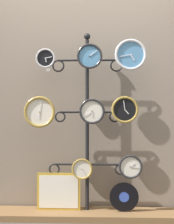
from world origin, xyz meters
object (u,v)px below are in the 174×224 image
object	(u,v)px
clock_top_center	(90,56)
vinyl_record	(124,197)
clock_top_right	(131,55)
clock_top_left	(45,58)
clock_middle_center	(92,111)
picture_frame	(59,191)
clock_bottom_right	(130,167)
clock_bottom_center	(82,169)
display_stand	(87,154)
clock_middle_right	(125,110)
clock_middle_left	(40,112)

from	to	relation	value
clock_top_center	vinyl_record	distance (m)	1.43
clock_top_right	clock_top_left	bearing A→B (deg)	177.46
clock_middle_center	picture_frame	distance (m)	0.87
clock_top_left	clock_bottom_right	size ratio (longest dim) A/B	0.83
clock_top_left	clock_top_right	xyz separation A→B (m)	(0.84, -0.04, 0.02)
clock_bottom_right	picture_frame	size ratio (longest dim) A/B	0.54
clock_bottom_center	picture_frame	world-z (taller)	clock_bottom_center
display_stand	clock_bottom_right	size ratio (longest dim) A/B	7.90
clock_top_right	clock_middle_center	world-z (taller)	clock_top_right
clock_top_right	picture_frame	world-z (taller)	clock_top_right
clock_top_right	clock_bottom_right	distance (m)	1.09
clock_top_center	clock_bottom_center	world-z (taller)	clock_top_center
clock_bottom_center	clock_bottom_right	xyz separation A→B (m)	(0.47, -0.00, 0.03)
clock_middle_center	clock_bottom_center	world-z (taller)	clock_middle_center
clock_top_center	clock_top_right	distance (m)	0.40
clock_top_right	picture_frame	bearing A→B (deg)	172.48
clock_top_left	clock_top_right	bearing A→B (deg)	-2.54
clock_middle_center	clock_bottom_right	xyz separation A→B (m)	(0.38, 0.00, -0.54)
clock_top_center	picture_frame	size ratio (longest dim) A/B	0.58
clock_middle_right	vinyl_record	world-z (taller)	clock_middle_right
clock_middle_left	clock_bottom_right	xyz separation A→B (m)	(0.90, 0.01, -0.54)
clock_middle_left	clock_middle_center	size ratio (longest dim) A/B	1.24
display_stand	clock_middle_center	world-z (taller)	display_stand
vinyl_record	clock_top_right	bearing A→B (deg)	-41.83
clock_middle_left	clock_middle_center	distance (m)	0.52
display_stand	clock_top_left	size ratio (longest dim) A/B	9.47
clock_middle_left	clock_middle_center	xyz separation A→B (m)	(0.52, 0.01, 0.01)
display_stand	clock_top_right	xyz separation A→B (m)	(0.43, -0.12, 0.98)
clock_top_center	vinyl_record	bearing A→B (deg)	5.45
display_stand	clock_top_right	distance (m)	1.08
display_stand	clock_top_center	bearing A→B (deg)	-73.28
clock_middle_left	clock_middle_right	distance (m)	0.84
clock_top_center	clock_top_right	world-z (taller)	clock_top_right
clock_middle_left	clock_middle_right	xyz separation A→B (m)	(0.84, -0.02, 0.02)
picture_frame	vinyl_record	bearing A→B (deg)	-3.32
clock_bottom_right	clock_middle_left	bearing A→B (deg)	-179.14
clock_middle_left	clock_bottom_right	size ratio (longest dim) A/B	1.34
vinyl_record	clock_bottom_right	bearing A→B (deg)	-16.51
clock_top_right	clock_middle_center	distance (m)	0.67
clock_top_left	clock_middle_center	world-z (taller)	clock_top_left
clock_middle_center	clock_bottom_right	bearing A→B (deg)	0.72
clock_middle_left	clock_bottom_center	bearing A→B (deg)	2.23
clock_top_center	clock_bottom_right	xyz separation A→B (m)	(0.40, 0.01, -1.09)
clock_top_left	clock_bottom_right	distance (m)	1.36
clock_top_center	clock_top_right	size ratio (longest dim) A/B	0.82
display_stand	clock_bottom_right	distance (m)	0.45
display_stand	clock_top_right	world-z (taller)	display_stand
clock_top_right	clock_bottom_right	size ratio (longest dim) A/B	1.33
clock_top_right	clock_middle_right	distance (m)	0.54
clock_top_left	clock_top_center	size ratio (longest dim) A/B	0.77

